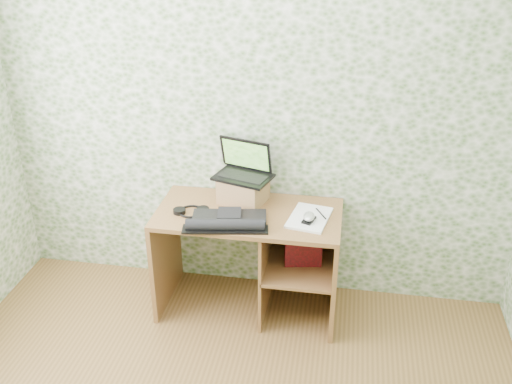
% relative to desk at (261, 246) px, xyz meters
% --- Properties ---
extents(wall_back, '(3.50, 0.00, 3.50)m').
position_rel_desk_xyz_m(wall_back, '(-0.08, 0.28, 0.82)').
color(wall_back, silver).
rests_on(wall_back, ground).
extents(desk, '(1.20, 0.60, 0.75)m').
position_rel_desk_xyz_m(desk, '(0.00, 0.00, 0.00)').
color(desk, brown).
rests_on(desk, floor).
extents(riser, '(0.34, 0.31, 0.17)m').
position_rel_desk_xyz_m(riser, '(-0.14, 0.12, 0.35)').
color(riser, olive).
rests_on(riser, desk).
extents(laptop, '(0.42, 0.35, 0.24)m').
position_rel_desk_xyz_m(laptop, '(-0.14, 0.15, 0.50)').
color(laptop, black).
rests_on(laptop, riser).
extents(keyboard, '(0.54, 0.34, 0.07)m').
position_rel_desk_xyz_m(keyboard, '(-0.18, -0.20, 0.29)').
color(keyboard, black).
rests_on(keyboard, desk).
extents(headphones, '(0.23, 0.20, 0.03)m').
position_rel_desk_xyz_m(headphones, '(-0.44, -0.09, 0.28)').
color(headphones, black).
rests_on(headphones, desk).
extents(notepad, '(0.29, 0.37, 0.02)m').
position_rel_desk_xyz_m(notepad, '(0.32, -0.05, 0.28)').
color(notepad, white).
rests_on(notepad, desk).
extents(mouse, '(0.10, 0.13, 0.04)m').
position_rel_desk_xyz_m(mouse, '(0.32, -0.10, 0.30)').
color(mouse, silver).
rests_on(mouse, notepad).
extents(pen, '(0.08, 0.13, 0.01)m').
position_rel_desk_xyz_m(pen, '(0.39, -0.00, 0.29)').
color(pen, black).
rests_on(pen, notepad).
extents(red_box, '(0.25, 0.12, 0.29)m').
position_rel_desk_xyz_m(red_box, '(0.29, -0.03, 0.05)').
color(red_box, maroon).
rests_on(red_box, desk).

